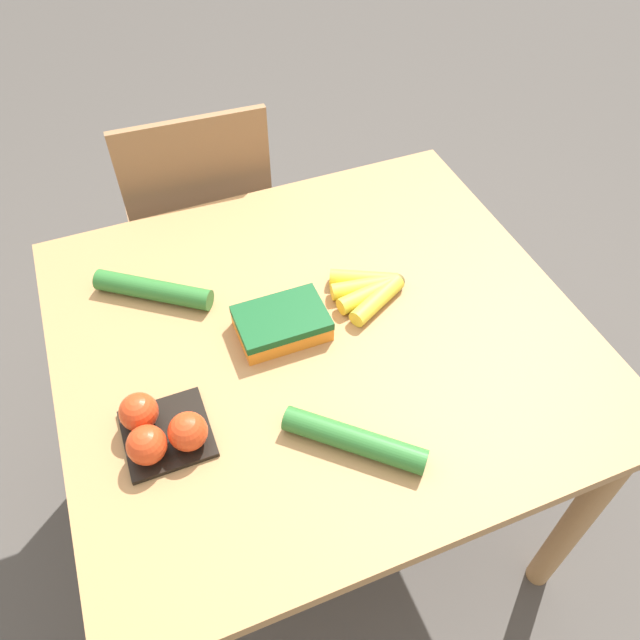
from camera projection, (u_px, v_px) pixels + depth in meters
ground_plane at (320, 497)px, 1.87m from camera, size 12.00×12.00×0.00m
dining_table at (320, 363)px, 1.37m from camera, size 1.06×0.99×0.77m
chair at (204, 236)px, 1.90m from camera, size 0.44×0.42×0.96m
banana_bunch at (370, 290)px, 1.34m from camera, size 0.16×0.17×0.04m
tomato_pack at (160, 430)px, 1.09m from camera, size 0.15×0.15×0.08m
carrot_bag at (282, 322)px, 1.26m from camera, size 0.18×0.12×0.05m
cucumber_near at (153, 290)px, 1.33m from camera, size 0.24×0.19×0.05m
cucumber_far at (354, 440)px, 1.09m from camera, size 0.22×0.21×0.05m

